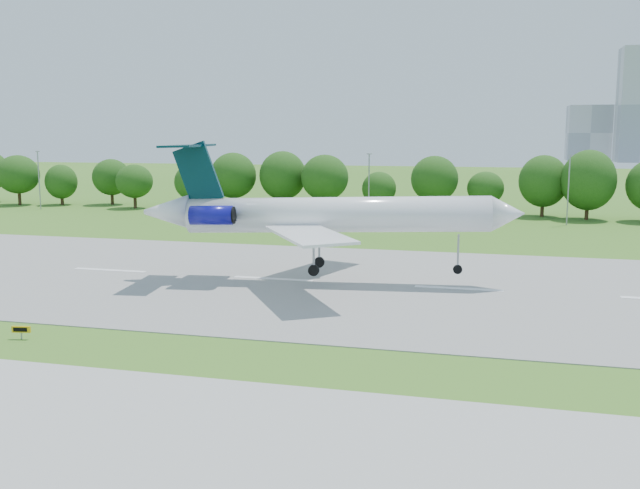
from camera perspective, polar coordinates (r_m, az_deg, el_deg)
The scene contains 8 objects.
ground at distance 50.49m, azimuth 9.30°, elevation -9.52°, with size 600.00×600.00×0.00m, color #38681B.
runway at distance 74.58m, azimuth 11.04°, elevation -3.51°, with size 400.00×45.00×0.08m, color gray.
tree_line at distance 140.16m, azimuth 12.78°, elevation 4.72°, with size 288.40×8.40×10.40m.
light_poles at distance 130.28m, azimuth 11.55°, elevation 4.53°, with size 175.90×0.25×12.19m.
airliner at distance 75.40m, azimuth -0.20°, elevation 2.51°, with size 40.61×29.41×13.88m.
taxi_sign_left at distance 60.31m, azimuth -22.80°, elevation -6.30°, with size 1.49×0.43×1.04m.
service_vehicle_a at distance 142.45m, azimuth -12.16°, elevation 2.57°, with size 1.38×3.96×1.31m, color silver.
service_vehicle_b at distance 135.82m, azimuth 2.57°, elevation 2.46°, with size 1.55×3.86×1.32m, color silver.
Camera 1 is at (3.95, -47.77, 15.85)m, focal length 40.00 mm.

